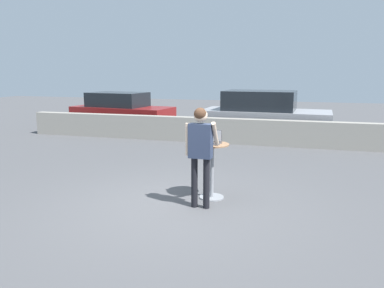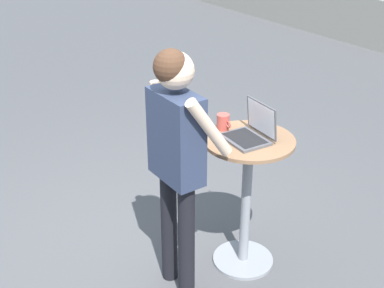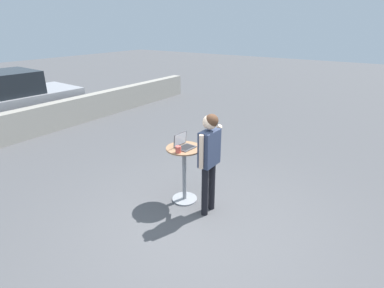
% 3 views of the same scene
% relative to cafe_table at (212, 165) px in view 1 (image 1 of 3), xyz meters
% --- Properties ---
extents(ground_plane, '(50.00, 50.00, 0.00)m').
position_rel_cafe_table_xyz_m(ground_plane, '(-0.48, -0.65, -0.62)').
color(ground_plane, '#4C4C4F').
extents(pavement_kerb, '(14.96, 0.35, 0.81)m').
position_rel_cafe_table_xyz_m(pavement_kerb, '(-0.48, 5.43, -0.22)').
color(pavement_kerb, gray).
rests_on(pavement_kerb, ground_plane).
extents(cafe_table, '(0.62, 0.62, 1.01)m').
position_rel_cafe_table_xyz_m(cafe_table, '(0.00, 0.00, 0.00)').
color(cafe_table, gray).
rests_on(cafe_table, ground_plane).
extents(laptop, '(0.32, 0.29, 0.25)m').
position_rel_cafe_table_xyz_m(laptop, '(0.00, 0.01, 0.45)').
color(laptop, '#515156').
rests_on(laptop, cafe_table).
extents(coffee_mug, '(0.13, 0.09, 0.11)m').
position_rel_cafe_table_xyz_m(coffee_mug, '(-0.22, -0.05, 0.45)').
color(coffee_mug, '#C14C42').
rests_on(coffee_mug, cafe_table).
extents(standing_person, '(0.53, 0.37, 1.71)m').
position_rel_cafe_table_xyz_m(standing_person, '(-0.07, -0.54, 0.47)').
color(standing_person, black).
rests_on(standing_person, ground_plane).
extents(parked_car_near_street, '(4.52, 2.19, 1.64)m').
position_rel_cafe_table_xyz_m(parked_car_near_street, '(0.23, 6.97, 0.22)').
color(parked_car_near_street, '#9E9EA3').
rests_on(parked_car_near_street, ground_plane).
extents(parked_car_further_down, '(4.31, 2.18, 1.47)m').
position_rel_cafe_table_xyz_m(parked_car_further_down, '(-5.63, 7.53, 0.13)').
color(parked_car_further_down, maroon).
rests_on(parked_car_further_down, ground_plane).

